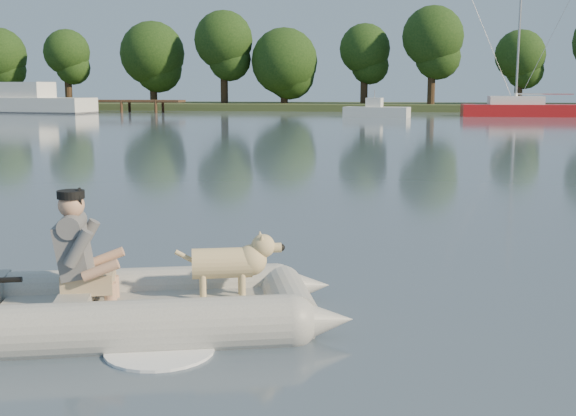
% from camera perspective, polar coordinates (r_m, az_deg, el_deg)
% --- Properties ---
extents(water, '(160.00, 160.00, 0.00)m').
position_cam_1_polar(water, '(7.22, -4.17, -7.86)').
color(water, slate).
rests_on(water, ground).
extents(shore_bank, '(160.00, 12.00, 0.70)m').
position_cam_1_polar(shore_bank, '(68.74, 8.04, 7.89)').
color(shore_bank, '#47512D').
rests_on(shore_bank, water).
extents(dock, '(18.00, 2.00, 1.04)m').
position_cam_1_polar(dock, '(64.89, -16.03, 7.76)').
color(dock, '#4C331E').
rests_on(dock, water).
extents(treeline, '(75.85, 7.35, 9.27)m').
position_cam_1_polar(treeline, '(67.87, 9.39, 12.18)').
color(treeline, '#332316').
rests_on(treeline, shore_bank).
extents(dinghy, '(5.51, 4.77, 1.34)m').
position_cam_1_polar(dinghy, '(6.65, -10.64, -4.40)').
color(dinghy, '#989793').
rests_on(dinghy, water).
extents(man, '(0.85, 0.78, 1.04)m').
position_cam_1_polar(man, '(6.73, -16.43, -2.89)').
color(man, '#5C5D61').
rests_on(man, dinghy).
extents(dog, '(0.96, 0.57, 0.60)m').
position_cam_1_polar(dog, '(6.71, -5.23, -4.77)').
color(dog, tan).
rests_on(dog, dinghy).
extents(cabin_cruiser, '(10.06, 4.96, 2.98)m').
position_cam_1_polar(cabin_cruiser, '(63.09, -19.12, 8.24)').
color(cabin_cruiser, white).
rests_on(cabin_cruiser, water).
extents(motorboat, '(5.00, 2.65, 2.01)m').
position_cam_1_polar(motorboat, '(52.15, 7.04, 8.14)').
color(motorboat, white).
rests_on(motorboat, water).
extents(sailboat, '(8.75, 2.74, 11.97)m').
position_cam_1_polar(sailboat, '(55.78, 17.97, 7.44)').
color(sailboat, '#A71315').
rests_on(sailboat, water).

